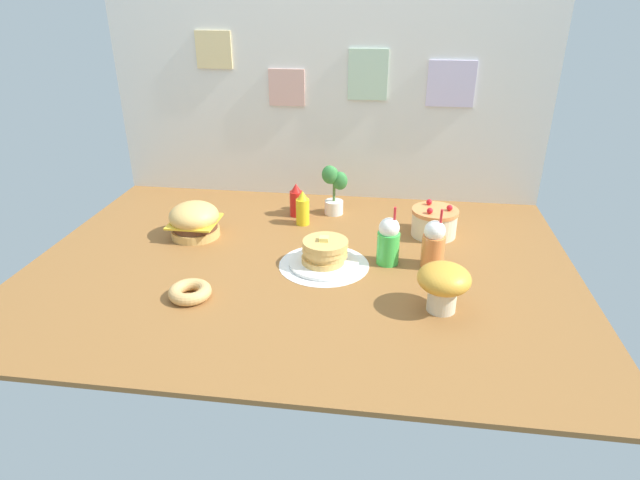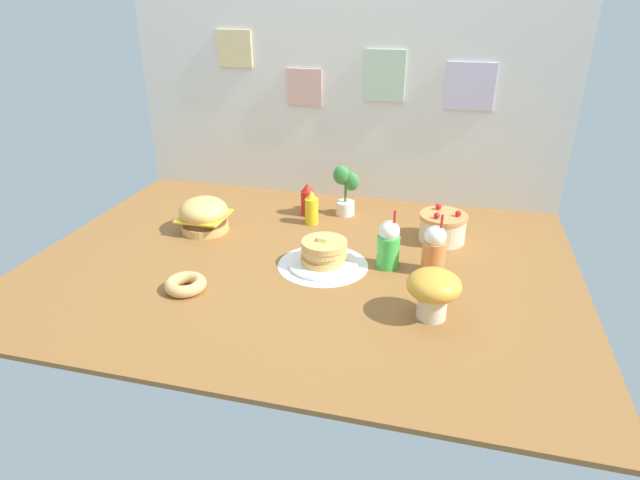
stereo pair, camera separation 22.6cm
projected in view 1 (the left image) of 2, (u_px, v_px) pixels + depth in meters
ground_plane at (301, 265)px, 2.30m from camera, size 2.34×1.72×0.02m
back_wall at (327, 101)px, 2.83m from camera, size 2.34×0.04×1.06m
doily_mat at (324, 265)px, 2.27m from camera, size 0.39×0.39×0.00m
burger at (194, 220)px, 2.51m from camera, size 0.23×0.23×0.17m
pancake_stack at (324, 254)px, 2.25m from camera, size 0.30×0.30×0.13m
layer_cake at (434, 222)px, 2.52m from camera, size 0.22×0.22×0.16m
ketchup_bottle at (296, 201)px, 2.74m from camera, size 0.07×0.07×0.18m
mustard_bottle at (303, 209)px, 2.64m from camera, size 0.07×0.07×0.18m
cream_soda_cup at (388, 241)px, 2.25m from camera, size 0.10×0.10×0.27m
orange_float_cup at (434, 244)px, 2.22m from camera, size 0.10×0.10×0.27m
donut_pink_glaze at (190, 292)px, 2.02m from camera, size 0.16×0.16×0.05m
potted_plant at (334, 188)px, 2.73m from camera, size 0.13×0.10×0.27m
mushroom_stool at (444, 283)px, 1.91m from camera, size 0.19×0.19×0.19m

